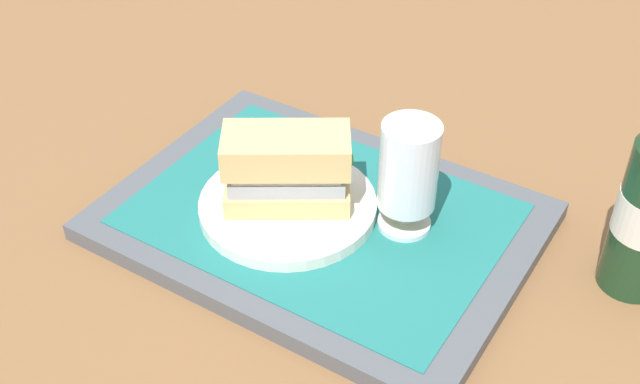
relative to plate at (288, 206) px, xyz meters
The scene contains 6 objects.
ground_plane 0.04m from the plate, 25.93° to the left, with size 3.00×3.00×0.00m, color brown.
tray 0.04m from the plate, 25.93° to the left, with size 0.44×0.32×0.02m, color #4C5156.
placemat 0.04m from the plate, 25.93° to the left, with size 0.38×0.27×0.00m, color #1E6B66.
plate is the anchor object (origin of this frame).
sandwich 0.05m from the plate, 32.38° to the left, with size 0.14×0.12×0.08m.
beer_glass 0.14m from the plate, 21.31° to the left, with size 0.06×0.06×0.12m.
Camera 1 is at (0.35, -0.56, 0.58)m, focal length 45.71 mm.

